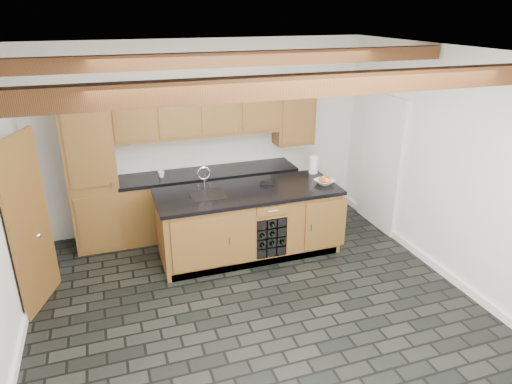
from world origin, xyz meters
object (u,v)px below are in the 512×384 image
at_px(paper_towel, 314,165).
at_px(fruit_bowl, 324,182).
at_px(kitchen_scale, 266,182).
at_px(island, 249,222).

bearing_deg(paper_towel, fruit_bowl, -96.12).
relative_size(kitchen_scale, paper_towel, 0.79).
bearing_deg(paper_towel, island, -162.27).
height_order(kitchen_scale, paper_towel, paper_towel).
height_order(kitchen_scale, fruit_bowl, fruit_bowl).
bearing_deg(fruit_bowl, paper_towel, 83.88).
bearing_deg(fruit_bowl, kitchen_scale, 160.96).
distance_m(fruit_bowl, paper_towel, 0.48).
height_order(fruit_bowl, paper_towel, paper_towel).
bearing_deg(island, kitchen_scale, 26.60).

